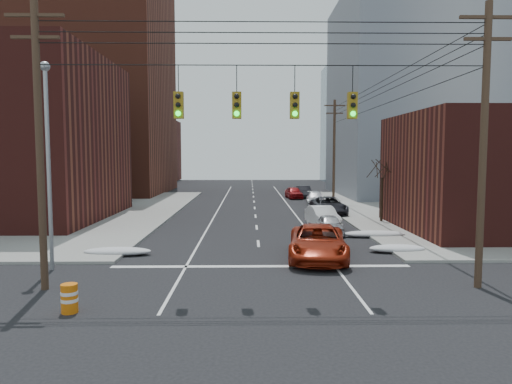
{
  "coord_description": "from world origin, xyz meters",
  "views": [
    {
      "loc": [
        -0.53,
        -14.51,
        5.24
      ],
      "look_at": [
        -0.13,
        12.7,
        3.0
      ],
      "focal_mm": 32.0,
      "sensor_mm": 36.0,
      "label": 1
    }
  ],
  "objects_px": {
    "lot_car_a": "(63,210)",
    "construction_barrel": "(69,298)",
    "parked_car_e": "(294,193)",
    "lot_car_b": "(107,200)",
    "parked_car_b": "(323,217)",
    "red_pickup": "(318,242)",
    "parked_car_d": "(316,198)",
    "lot_car_c": "(62,205)",
    "parked_car_c": "(329,206)",
    "parked_car_f": "(304,192)",
    "parked_car_a": "(330,225)",
    "lot_car_d": "(41,203)"
  },
  "relations": [
    {
      "from": "parked_car_f",
      "to": "parked_car_c",
      "type": "bearing_deg",
      "value": -90.03
    },
    {
      "from": "lot_car_a",
      "to": "construction_barrel",
      "type": "xyz_separation_m",
      "value": [
        8.53,
        -20.58,
        -0.44
      ]
    },
    {
      "from": "parked_car_b",
      "to": "construction_barrel",
      "type": "xyz_separation_m",
      "value": [
        -11.3,
        -17.88,
        -0.25
      ]
    },
    {
      "from": "parked_car_c",
      "to": "construction_barrel",
      "type": "xyz_separation_m",
      "value": [
        -12.9,
        -24.55,
        -0.28
      ]
    },
    {
      "from": "parked_car_b",
      "to": "parked_car_c",
      "type": "height_order",
      "value": "parked_car_c"
    },
    {
      "from": "lot_car_d",
      "to": "construction_barrel",
      "type": "xyz_separation_m",
      "value": [
        12.72,
        -26.03,
        -0.4
      ]
    },
    {
      "from": "parked_car_d",
      "to": "parked_car_e",
      "type": "relative_size",
      "value": 1.12
    },
    {
      "from": "parked_car_b",
      "to": "parked_car_f",
      "type": "height_order",
      "value": "parked_car_b"
    },
    {
      "from": "parked_car_b",
      "to": "lot_car_d",
      "type": "relative_size",
      "value": 1.03
    },
    {
      "from": "parked_car_b",
      "to": "parked_car_d",
      "type": "height_order",
      "value": "parked_car_b"
    },
    {
      "from": "parked_car_a",
      "to": "construction_barrel",
      "type": "height_order",
      "value": "parked_car_a"
    },
    {
      "from": "lot_car_b",
      "to": "construction_barrel",
      "type": "distance_m",
      "value": 30.64
    },
    {
      "from": "parked_car_b",
      "to": "parked_car_d",
      "type": "bearing_deg",
      "value": 76.6
    },
    {
      "from": "parked_car_a",
      "to": "parked_car_f",
      "type": "bearing_deg",
      "value": 86.7
    },
    {
      "from": "red_pickup",
      "to": "lot_car_a",
      "type": "relative_size",
      "value": 1.27
    },
    {
      "from": "parked_car_e",
      "to": "lot_car_b",
      "type": "bearing_deg",
      "value": -159.64
    },
    {
      "from": "parked_car_f",
      "to": "construction_barrel",
      "type": "distance_m",
      "value": 42.42
    },
    {
      "from": "parked_car_f",
      "to": "lot_car_b",
      "type": "height_order",
      "value": "lot_car_b"
    },
    {
      "from": "red_pickup",
      "to": "parked_car_f",
      "type": "xyz_separation_m",
      "value": [
        3.21,
        32.84,
        -0.12
      ]
    },
    {
      "from": "parked_car_a",
      "to": "parked_car_d",
      "type": "distance_m",
      "value": 17.56
    },
    {
      "from": "lot_car_c",
      "to": "parked_car_c",
      "type": "bearing_deg",
      "value": -100.01
    },
    {
      "from": "parked_car_d",
      "to": "lot_car_c",
      "type": "xyz_separation_m",
      "value": [
        -22.97,
        -8.22,
        0.25
      ]
    },
    {
      "from": "parked_car_e",
      "to": "parked_car_c",
      "type": "bearing_deg",
      "value": -90.36
    },
    {
      "from": "parked_car_b",
      "to": "parked_car_c",
      "type": "xyz_separation_m",
      "value": [
        1.6,
        6.66,
        0.03
      ]
    },
    {
      "from": "parked_car_c",
      "to": "parked_car_e",
      "type": "height_order",
      "value": "parked_car_c"
    },
    {
      "from": "parked_car_f",
      "to": "lot_car_a",
      "type": "height_order",
      "value": "lot_car_a"
    },
    {
      "from": "parked_car_f",
      "to": "lot_car_a",
      "type": "xyz_separation_m",
      "value": [
        -21.14,
        -19.91,
        0.21
      ]
    },
    {
      "from": "parked_car_d",
      "to": "lot_car_d",
      "type": "bearing_deg",
      "value": -160.35
    },
    {
      "from": "construction_barrel",
      "to": "parked_car_d",
      "type": "bearing_deg",
      "value": 68.29
    },
    {
      "from": "lot_car_b",
      "to": "lot_car_c",
      "type": "height_order",
      "value": "lot_car_c"
    },
    {
      "from": "parked_car_d",
      "to": "parked_car_c",
      "type": "bearing_deg",
      "value": -84.32
    },
    {
      "from": "lot_car_c",
      "to": "parked_car_b",
      "type": "bearing_deg",
      "value": -117.34
    },
    {
      "from": "red_pickup",
      "to": "lot_car_c",
      "type": "distance_m",
      "value": 25.55
    },
    {
      "from": "lot_car_a",
      "to": "lot_car_d",
      "type": "height_order",
      "value": "lot_car_a"
    },
    {
      "from": "parked_car_f",
      "to": "construction_barrel",
      "type": "xyz_separation_m",
      "value": [
        -12.61,
        -40.5,
        -0.22
      ]
    },
    {
      "from": "parked_car_a",
      "to": "parked_car_e",
      "type": "bearing_deg",
      "value": 89.63
    },
    {
      "from": "lot_car_c",
      "to": "lot_car_d",
      "type": "bearing_deg",
      "value": 44.3
    },
    {
      "from": "parked_car_b",
      "to": "parked_car_e",
      "type": "xyz_separation_m",
      "value": [
        0.0,
        21.47,
        -0.05
      ]
    },
    {
      "from": "lot_car_b",
      "to": "parked_car_e",
      "type": "bearing_deg",
      "value": -61.83
    },
    {
      "from": "red_pickup",
      "to": "parked_car_d",
      "type": "bearing_deg",
      "value": 88.86
    },
    {
      "from": "parked_car_c",
      "to": "construction_barrel",
      "type": "bearing_deg",
      "value": -119.51
    },
    {
      "from": "lot_car_a",
      "to": "lot_car_d",
      "type": "bearing_deg",
      "value": 50.4
    },
    {
      "from": "parked_car_e",
      "to": "red_pickup",
      "type": "bearing_deg",
      "value": -99.96
    },
    {
      "from": "lot_car_b",
      "to": "lot_car_c",
      "type": "relative_size",
      "value": 0.93
    },
    {
      "from": "parked_car_d",
      "to": "parked_car_f",
      "type": "height_order",
      "value": "parked_car_f"
    },
    {
      "from": "lot_car_c",
      "to": "construction_barrel",
      "type": "height_order",
      "value": "lot_car_c"
    },
    {
      "from": "construction_barrel",
      "to": "lot_car_d",
      "type": "bearing_deg",
      "value": 116.04
    },
    {
      "from": "parked_car_a",
      "to": "lot_car_c",
      "type": "distance_m",
      "value": 23.3
    },
    {
      "from": "parked_car_a",
      "to": "lot_car_d",
      "type": "height_order",
      "value": "lot_car_d"
    },
    {
      "from": "parked_car_c",
      "to": "lot_car_c",
      "type": "distance_m",
      "value": 22.97
    }
  ]
}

